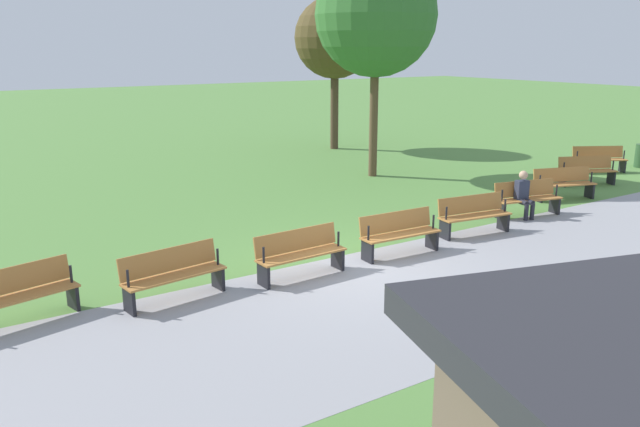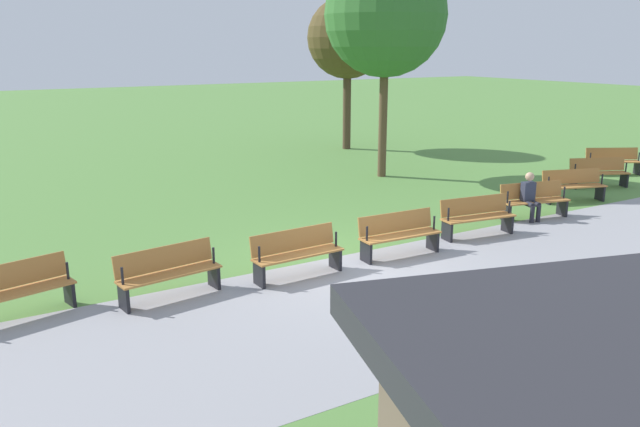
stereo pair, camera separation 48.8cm
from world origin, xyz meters
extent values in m
plane|color=#54843D|center=(0.00, 0.00, 0.00)|extent=(120.00, 120.00, 0.00)
cube|color=#939399|center=(0.00, 1.73, 0.00)|extent=(40.92, 4.78, 0.01)
cube|color=#B27538|center=(-12.73, -3.18, 0.45)|extent=(1.79, 1.23, 0.04)
cube|color=#B27538|center=(-12.83, -3.36, 0.69)|extent=(1.64, 0.94, 0.40)
cube|color=black|center=(-13.47, -2.79, 0.21)|extent=(0.23, 0.36, 0.43)
cylinder|color=black|center=(-13.47, -2.77, 0.61)|extent=(0.06, 0.06, 0.30)
cube|color=black|center=(-11.99, -3.57, 0.21)|extent=(0.23, 0.36, 0.43)
cylinder|color=black|center=(-11.98, -3.56, 0.61)|extent=(0.06, 0.06, 0.30)
cube|color=#B27538|center=(-10.56, -2.14, 0.45)|extent=(1.83, 1.11, 0.04)
cube|color=#B27538|center=(-10.64, -2.33, 0.69)|extent=(1.70, 0.80, 0.40)
cube|color=black|center=(-11.33, -1.82, 0.21)|extent=(0.20, 0.37, 0.43)
cylinder|color=black|center=(-11.32, -1.80, 0.61)|extent=(0.06, 0.06, 0.30)
cube|color=black|center=(-9.79, -2.47, 0.21)|extent=(0.20, 0.37, 0.43)
cylinder|color=black|center=(-9.78, -2.45, 0.61)|extent=(0.06, 0.06, 0.30)
cube|color=#B27538|center=(-8.30, -1.30, 0.45)|extent=(1.85, 0.97, 0.04)
cube|color=#B27538|center=(-8.36, -1.49, 0.69)|extent=(1.74, 0.65, 0.40)
cube|color=black|center=(-9.10, -1.05, 0.21)|extent=(0.17, 0.37, 0.43)
cylinder|color=black|center=(-9.09, -1.03, 0.61)|extent=(0.06, 0.06, 0.30)
cube|color=black|center=(-7.50, -1.56, 0.21)|extent=(0.17, 0.37, 0.43)
cylinder|color=black|center=(-7.50, -1.54, 0.61)|extent=(0.06, 0.06, 0.30)
cube|color=#B27538|center=(-5.98, -0.67, 0.45)|extent=(1.85, 0.83, 0.04)
cube|color=#B27538|center=(-6.02, -0.86, 0.69)|extent=(1.78, 0.50, 0.40)
cube|color=black|center=(-6.80, -0.48, 0.21)|extent=(0.14, 0.38, 0.43)
cylinder|color=black|center=(-6.79, -0.46, 0.61)|extent=(0.05, 0.05, 0.30)
cube|color=black|center=(-5.16, -0.85, 0.21)|extent=(0.14, 0.38, 0.43)
cylinder|color=black|center=(-5.15, -0.83, 0.61)|extent=(0.05, 0.05, 0.30)
cube|color=#B27538|center=(-3.60, -0.24, 0.45)|extent=(1.84, 0.68, 0.04)
cube|color=#B27538|center=(-3.63, -0.44, 0.69)|extent=(1.80, 0.34, 0.40)
cube|color=black|center=(-4.44, -0.13, 0.21)|extent=(0.11, 0.38, 0.43)
cylinder|color=black|center=(-4.43, -0.11, 0.61)|extent=(0.05, 0.05, 0.30)
cube|color=black|center=(-2.77, -0.35, 0.21)|extent=(0.11, 0.38, 0.43)
cylinder|color=black|center=(-2.77, -0.33, 0.61)|extent=(0.05, 0.05, 0.30)
cube|color=#B27538|center=(-1.20, -0.03, 0.45)|extent=(1.82, 0.52, 0.04)
cube|color=#B27538|center=(-1.21, -0.23, 0.69)|extent=(1.80, 0.18, 0.40)
cube|color=black|center=(-2.04, 0.01, 0.21)|extent=(0.08, 0.38, 0.43)
cylinder|color=black|center=(-2.04, 0.03, 0.61)|extent=(0.05, 0.05, 0.30)
cube|color=black|center=(-0.37, -0.06, 0.21)|extent=(0.08, 0.38, 0.43)
cylinder|color=black|center=(-0.37, -0.04, 0.61)|extent=(0.05, 0.05, 0.30)
cube|color=#B27538|center=(1.20, -0.03, 0.45)|extent=(1.82, 0.52, 0.04)
cube|color=#B27538|center=(1.21, -0.23, 0.69)|extent=(1.80, 0.18, 0.40)
cube|color=black|center=(0.37, -0.06, 0.21)|extent=(0.08, 0.38, 0.43)
cylinder|color=black|center=(0.37, -0.04, 0.61)|extent=(0.05, 0.05, 0.30)
cube|color=black|center=(2.04, 0.01, 0.21)|extent=(0.08, 0.38, 0.43)
cylinder|color=black|center=(2.04, 0.03, 0.61)|extent=(0.05, 0.05, 0.30)
cube|color=#B27538|center=(3.60, -0.24, 0.45)|extent=(1.84, 0.68, 0.04)
cube|color=#B27538|center=(3.63, -0.44, 0.69)|extent=(1.80, 0.34, 0.40)
cube|color=black|center=(2.77, -0.35, 0.21)|extent=(0.11, 0.38, 0.43)
cylinder|color=black|center=(2.77, -0.33, 0.61)|extent=(0.05, 0.05, 0.30)
cube|color=black|center=(4.44, -0.13, 0.21)|extent=(0.11, 0.38, 0.43)
cylinder|color=black|center=(4.43, -0.11, 0.61)|extent=(0.05, 0.05, 0.30)
cube|color=#B27538|center=(5.98, -0.67, 0.45)|extent=(1.85, 0.83, 0.04)
cube|color=#B27538|center=(6.02, -0.86, 0.69)|extent=(1.78, 0.50, 0.40)
cube|color=black|center=(5.16, -0.85, 0.21)|extent=(0.14, 0.38, 0.43)
cylinder|color=black|center=(5.15, -0.83, 0.61)|extent=(0.05, 0.05, 0.30)
cube|color=#2D3347|center=(-5.76, -0.74, 0.70)|extent=(0.36, 0.27, 0.50)
sphere|color=tan|center=(-5.75, -0.72, 1.09)|extent=(0.22, 0.22, 0.22)
cylinder|color=#23232D|center=(-5.81, -0.54, 0.43)|extent=(0.21, 0.38, 0.13)
cylinder|color=#23232D|center=(-5.77, -0.37, 0.21)|extent=(0.13, 0.13, 0.43)
cylinder|color=#23232D|center=(-5.63, -0.58, 0.43)|extent=(0.21, 0.38, 0.13)
cylinder|color=#23232D|center=(-5.59, -0.41, 0.21)|extent=(0.13, 0.13, 0.43)
cylinder|color=brown|center=(-5.85, -7.01, 1.96)|extent=(0.28, 0.28, 3.92)
sphere|color=#336B2D|center=(-5.85, -7.01, 5.18)|extent=(3.88, 3.88, 3.88)
cylinder|color=#4C3828|center=(-8.06, -12.54, 1.75)|extent=(0.33, 0.33, 3.49)
sphere|color=#4C3D1E|center=(-8.06, -12.54, 4.57)|extent=(3.31, 3.31, 3.31)
camera|label=1|loc=(7.05, 9.59, 4.23)|focal=35.53mm
camera|label=2|loc=(6.64, 9.84, 4.23)|focal=35.53mm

